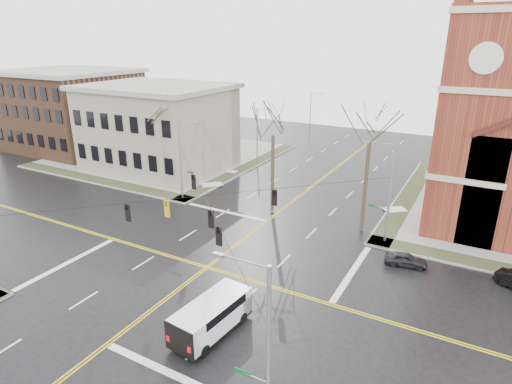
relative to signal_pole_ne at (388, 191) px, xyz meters
The scene contains 17 objects.
ground 16.88m from the signal_pole_ne, 134.55° to the right, with size 120.00×120.00×0.00m, color black.
sidewalks 16.86m from the signal_pole_ne, 134.55° to the right, with size 80.00×80.00×0.17m.
road_markings 16.88m from the signal_pole_ne, 134.55° to the right, with size 100.00×100.00×0.01m.
civic_building_a 34.39m from the signal_pole_ne, 165.69° to the left, with size 18.00×14.00×11.00m, color gray.
civic_building_b 54.36m from the signal_pole_ne, 168.86° to the left, with size 18.00×16.00×12.00m, color brown.
signal_pole_ne is the anchor object (origin of this frame).
signal_pole_nw 22.64m from the signal_pole_ne, behind, with size 2.75×0.22×9.00m.
signal_pole_se 23.00m from the signal_pole_ne, 90.00° to the right, with size 2.75×0.22×9.00m.
span_wires 16.19m from the signal_pole_ne, 134.55° to the right, with size 23.02×23.02×0.03m.
traffic_signals 16.63m from the signal_pole_ne, 132.94° to the right, with size 8.21×8.26×1.30m.
streetlight_north_a 27.48m from the signal_pole_ne, 143.10° to the left, with size 2.30×0.20×8.00m.
streetlight_north_b 42.61m from the signal_pole_ne, 121.05° to the left, with size 2.30×0.20×8.00m.
cargo_van 19.20m from the signal_pole_ne, 109.68° to the right, with size 2.81×5.97×2.20m.
parked_car_a 6.17m from the signal_pole_ne, 52.48° to the right, with size 1.34×3.33×1.13m, color black.
tree_nw_far 26.91m from the signal_pole_ne, behind, with size 4.00×4.00×12.12m.
tree_nw_near 12.69m from the signal_pole_ne, behind, with size 4.00×4.00×12.17m.
tree_ne 5.26m from the signal_pole_ne, 146.69° to the left, with size 4.00×4.00×12.96m.
Camera 1 is at (18.18, -24.64, 17.64)m, focal length 30.00 mm.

